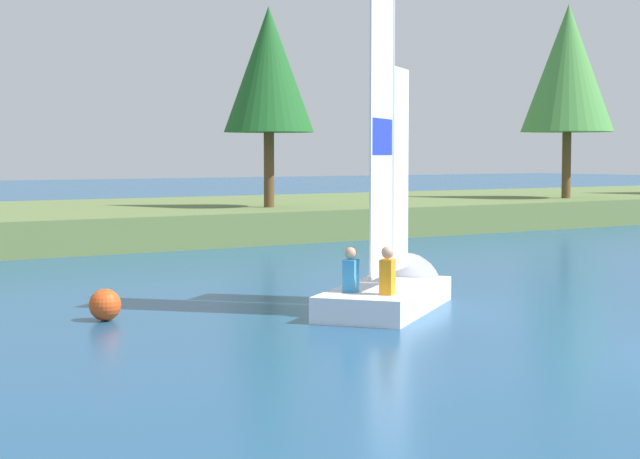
# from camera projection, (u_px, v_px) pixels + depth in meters

# --- Properties ---
(shore_bank) EXTENTS (80.00, 11.78, 0.96)m
(shore_bank) POSITION_uv_depth(u_px,v_px,m) (57.00, 224.00, 33.58)
(shore_bank) COLOR #5B703D
(shore_bank) RESTS_ON ground
(shoreline_tree_midleft) EXTENTS (2.86, 2.86, 6.34)m
(shoreline_tree_midleft) POSITION_uv_depth(u_px,v_px,m) (269.00, 70.00, 33.98)
(shoreline_tree_midleft) COLOR brown
(shoreline_tree_midleft) RESTS_ON shore_bank
(shoreline_tree_centre) EXTENTS (3.52, 3.52, 7.40)m
(shoreline_tree_centre) POSITION_uv_depth(u_px,v_px,m) (568.00, 68.00, 41.05)
(shoreline_tree_centre) COLOR brown
(shoreline_tree_centre) RESTS_ON shore_bank
(sailboat) EXTENTS (4.09, 3.52, 6.64)m
(sailboat) POSITION_uv_depth(u_px,v_px,m) (396.00, 280.00, 18.77)
(sailboat) COLOR white
(sailboat) RESTS_ON ground
(channel_buoy) EXTENTS (0.51, 0.51, 0.51)m
(channel_buoy) POSITION_uv_depth(u_px,v_px,m) (105.00, 305.00, 17.08)
(channel_buoy) COLOR #E54C19
(channel_buoy) RESTS_ON ground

